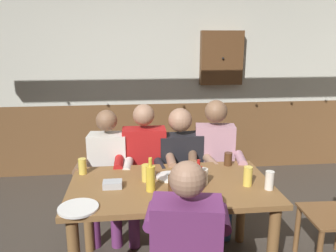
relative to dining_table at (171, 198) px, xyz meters
The scene contains 21 objects.
back_wall_upper 2.49m from the dining_table, 90.00° to the left, with size 5.89×0.12×1.70m, color beige.
back_wall_wainscot 2.20m from the dining_table, 90.00° to the left, with size 5.89×0.12×0.97m, color brown.
dining_table is the anchor object (origin of this frame).
person_0 0.83m from the dining_table, 128.92° to the left, with size 0.52×0.54×1.19m.
person_1 0.67m from the dining_table, 104.96° to the left, with size 0.55×0.53×1.24m.
person_2 0.68m from the dining_table, 74.74° to the left, with size 0.58×0.55×1.20m.
person_3 0.83m from the dining_table, 52.37° to the left, with size 0.56×0.55×1.27m.
person_4 0.65m from the dining_table, 88.87° to the right, with size 0.56×0.58×1.21m.
condiment_caddy 0.46m from the dining_table, behind, with size 0.14×0.10×0.05m, color #B2B7BC.
plate_0 0.17m from the dining_table, 86.88° to the left, with size 0.22×0.22×0.01m, color white.
plate_1 0.73m from the dining_table, 153.45° to the right, with size 0.26×0.26×0.01m, color white.
bottle_0 0.29m from the dining_table, 147.75° to the right, with size 0.07×0.07×0.25m.
bottle_1 0.32m from the dining_table, 40.58° to the right, with size 0.06×0.06×0.24m.
pint_glass_0 0.66m from the dining_table, 31.80° to the left, with size 0.07×0.07×0.11m, color #4C2D19.
pint_glass_1 0.22m from the dining_table, 88.85° to the right, with size 0.07×0.07×0.12m, color #4C2D19.
pint_glass_2 0.60m from the dining_table, ahead, with size 0.07×0.07×0.15m, color #E5C64C.
pint_glass_3 0.75m from the dining_table, 13.60° to the right, with size 0.06×0.06×0.14m, color white.
pint_glass_4 0.30m from the dining_table, ahead, with size 0.07×0.07×0.12m, color white.
pint_glass_5 0.27m from the dining_table, 155.95° to the left, with size 0.08×0.08×0.13m, color #E5C64C.
pint_glass_6 0.77m from the dining_table, 158.18° to the left, with size 0.07×0.07×0.13m, color #E5C64C.
wall_dart_cabinet 2.45m from the dining_table, 66.13° to the left, with size 0.56×0.15×0.70m.
Camera 1 is at (-0.28, -2.14, 1.82)m, focal length 35.86 mm.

